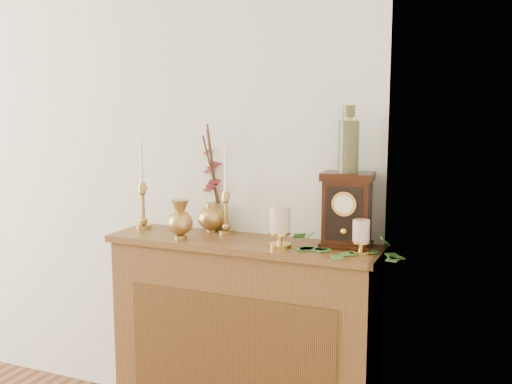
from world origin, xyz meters
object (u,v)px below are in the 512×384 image
at_px(ginger_jar, 213,182).
at_px(candlestick_center, 226,205).
at_px(mantel_clock, 347,211).
at_px(candlestick_left, 143,198).
at_px(bud_vase, 180,220).
at_px(ceramic_vase, 349,143).

bearing_deg(ginger_jar, candlestick_center, -32.13).
bearing_deg(mantel_clock, candlestick_center, 172.98).
bearing_deg(candlestick_left, mantel_clock, 1.32).
distance_m(candlestick_left, bud_vase, 0.32).
xyz_separation_m(candlestick_center, bud_vase, (-0.14, -0.19, -0.05)).
relative_size(bud_vase, mantel_clock, 0.56).
xyz_separation_m(candlestick_left, candlestick_center, (0.42, 0.06, -0.02)).
relative_size(candlestick_center, mantel_clock, 1.29).
relative_size(candlestick_left, bud_vase, 2.60).
bearing_deg(ginger_jar, ceramic_vase, -7.61).
xyz_separation_m(ginger_jar, ceramic_vase, (0.67, -0.09, 0.21)).
relative_size(bud_vase, ginger_jar, 0.35).
xyz_separation_m(candlestick_left, bud_vase, (0.28, -0.13, -0.06)).
bearing_deg(bud_vase, ginger_jar, 80.59).
relative_size(bud_vase, ceramic_vase, 0.64).
bearing_deg(ginger_jar, candlestick_left, -160.17).
xyz_separation_m(candlestick_left, ceramic_vase, (1.00, 0.03, 0.29)).
bearing_deg(candlestick_center, bud_vase, -126.08).
bearing_deg(ceramic_vase, candlestick_center, 176.96).
bearing_deg(candlestick_left, ginger_jar, 19.83).
bearing_deg(ceramic_vase, bud_vase, -167.81).
bearing_deg(ginger_jar, bud_vase, -99.41).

